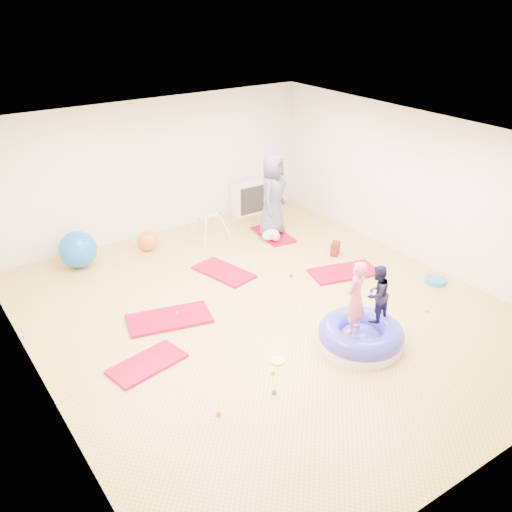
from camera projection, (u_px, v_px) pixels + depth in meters
room at (267, 234)px, 8.64m from camera, size 7.01×8.01×2.81m
gym_mat_front_left at (147, 364)px, 7.98m from camera, size 1.15×0.73×0.04m
gym_mat_mid_left at (169, 319)px, 9.03m from camera, size 1.43×0.95×0.05m
gym_mat_center_back at (224, 272)px, 10.47m from camera, size 0.82×1.25×0.05m
gym_mat_right at (344, 272)px, 10.46m from camera, size 1.35×0.92×0.05m
gym_mat_rear_right at (273, 235)px, 12.00m from camera, size 0.67×1.14×0.05m
inflatable_cushion at (361, 336)px, 8.37m from camera, size 1.26×1.26×0.40m
child_pink at (356, 294)px, 7.94m from camera, size 0.47×0.38×1.10m
child_navy at (377, 291)px, 8.24m from camera, size 0.49×0.41×0.90m
adult_caregiver at (273, 195)px, 11.63m from camera, size 1.00×0.92×1.71m
infant at (271, 235)px, 11.64m from camera, size 0.39×0.39×0.23m
ball_pit_balls at (306, 322)px, 8.94m from camera, size 4.17×2.52×0.07m
exercise_ball_blue at (78, 250)px, 10.58m from camera, size 0.70×0.70×0.70m
exercise_ball_orange at (148, 241)px, 11.29m from camera, size 0.41×0.41×0.41m
infant_play_gym at (210, 223)px, 11.76m from camera, size 0.66×0.63×0.51m
cube_shelf at (248, 198)px, 13.01m from camera, size 0.73×0.36×0.73m
balance_disc at (435, 281)px, 10.13m from camera, size 0.37×0.37×0.08m
backpack at (335, 249)px, 11.12m from camera, size 0.27×0.25×0.27m
yellow_toy at (278, 361)px, 8.05m from camera, size 0.20×0.20×0.03m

